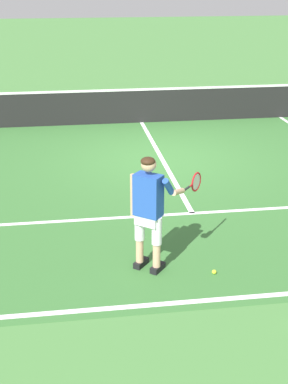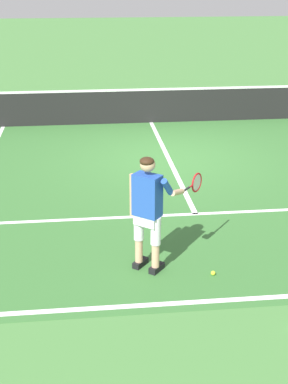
{
  "view_description": "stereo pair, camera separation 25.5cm",
  "coord_description": "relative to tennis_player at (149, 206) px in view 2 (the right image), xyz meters",
  "views": [
    {
      "loc": [
        -2.17,
        -12.04,
        4.05
      ],
      "look_at": [
        -1.08,
        -4.62,
        1.05
      ],
      "focal_mm": 52.3,
      "sensor_mm": 36.0,
      "label": 1
    },
    {
      "loc": [
        -1.92,
        -12.07,
        4.05
      ],
      "look_at": [
        -1.08,
        -4.62,
        1.05
      ],
      "focal_mm": 52.3,
      "sensor_mm": 36.0,
      "label": 2
    }
  ],
  "objects": [
    {
      "name": "line_service",
      "position": [
        1.06,
        1.84,
        -0.99
      ],
      "size": [
        8.23,
        0.1,
        0.01
      ],
      "primitive_type": "cube",
      "color": "white",
      "rests_on": "ground"
    },
    {
      "name": "tennis_ball_near_feet",
      "position": [
        0.89,
        -0.29,
        -0.96
      ],
      "size": [
        0.07,
        0.07,
        0.07
      ],
      "primitive_type": "sphere",
      "color": "#CCE02D",
      "rests_on": "ground"
    },
    {
      "name": "tennis_player",
      "position": [
        0.0,
        0.0,
        0.0
      ],
      "size": [
        1.12,
        0.81,
        1.71
      ],
      "color": "black",
      "rests_on": "ground"
    },
    {
      "name": "ground_plane",
      "position": [
        1.06,
        5.0,
        -0.99
      ],
      "size": [
        80.0,
        80.0,
        0.0
      ],
      "primitive_type": "plane",
      "color": "#477F3D"
    },
    {
      "name": "line_centre_service",
      "position": [
        1.06,
        5.04,
        -0.99
      ],
      "size": [
        0.1,
        6.4,
        0.01
      ],
      "primitive_type": "cube",
      "color": "white",
      "rests_on": "ground"
    },
    {
      "name": "court_inner_surface",
      "position": [
        1.06,
        3.65,
        -0.99
      ],
      "size": [
        10.98,
        9.58,
        0.0
      ],
      "primitive_type": "cube",
      "color": "#387033",
      "rests_on": "ground"
    },
    {
      "name": "line_baseline",
      "position": [
        1.06,
        -0.94,
        -0.99
      ],
      "size": [
        10.98,
        0.1,
        0.01
      ],
      "primitive_type": "cube",
      "color": "white",
      "rests_on": "ground"
    },
    {
      "name": "tennis_net",
      "position": [
        1.06,
        8.24,
        -0.49
      ],
      "size": [
        11.96,
        0.08,
        1.07
      ],
      "color": "#333338",
      "rests_on": "ground"
    }
  ]
}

